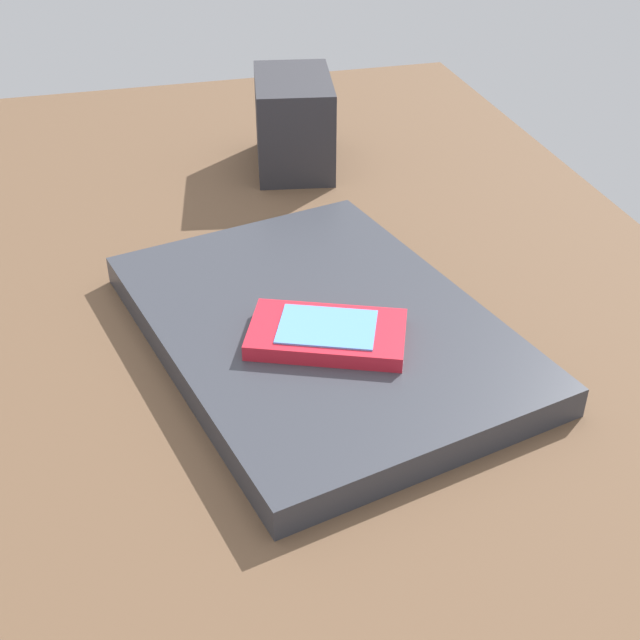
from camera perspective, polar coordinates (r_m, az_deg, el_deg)
The scene contains 4 objects.
desk_surface at distance 67.34cm, azimuth -5.24°, elevation -1.83°, with size 120.00×80.00×3.00cm, color brown.
laptop_closed at distance 64.43cm, azimuth -0.00°, elevation -0.61°, with size 32.38×23.27×2.34cm, color #33353D.
cell_phone_on_laptop at distance 60.82cm, azimuth 0.48°, elevation -0.92°, with size 10.04×12.67×1.29cm.
desk_organizer at distance 92.31cm, azimuth -1.77°, elevation 13.08°, with size 12.23×7.83×9.61cm, color #2D2D33.
Camera 1 is at (54.13, -7.82, 40.80)cm, focal length 47.79 mm.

